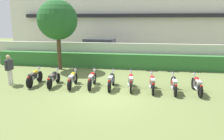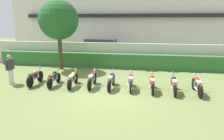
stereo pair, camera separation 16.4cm
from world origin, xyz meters
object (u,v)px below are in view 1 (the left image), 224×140
(motorcycle_in_row_0, at_px, (35,77))
(motorcycle_in_row_1, at_px, (54,78))
(motorcycle_in_row_8, at_px, (197,84))
(motorcycle_in_row_4, at_px, (111,80))
(tree_near_inspector, at_px, (57,20))
(motorcycle_in_row_5, at_px, (131,81))
(parked_car, at_px, (101,49))
(inspector_person, at_px, (9,67))
(motorcycle_in_row_6, at_px, (152,83))
(motorcycle_in_row_2, at_px, (73,79))
(motorcycle_in_row_3, at_px, (92,79))
(motorcycle_in_row_7, at_px, (174,84))

(motorcycle_in_row_0, height_order, motorcycle_in_row_1, motorcycle_in_row_0)
(motorcycle_in_row_8, bearing_deg, motorcycle_in_row_4, 86.35)
(motorcycle_in_row_1, xyz_separation_m, motorcycle_in_row_8, (7.53, -0.05, 0.01))
(tree_near_inspector, bearing_deg, motorcycle_in_row_5, -35.59)
(parked_car, xyz_separation_m, motorcycle_in_row_4, (2.36, -8.58, -0.49))
(motorcycle_in_row_0, bearing_deg, inspector_person, 93.49)
(motorcycle_in_row_8, relative_size, inspector_person, 1.15)
(motorcycle_in_row_1, height_order, motorcycle_in_row_6, motorcycle_in_row_6)
(motorcycle_in_row_2, bearing_deg, motorcycle_in_row_0, 85.48)
(motorcycle_in_row_1, height_order, motorcycle_in_row_3, motorcycle_in_row_3)
(motorcycle_in_row_3, distance_m, motorcycle_in_row_4, 1.06)
(motorcycle_in_row_5, xyz_separation_m, motorcycle_in_row_8, (3.29, -0.11, -0.00))
(motorcycle_in_row_0, distance_m, motorcycle_in_row_3, 3.28)
(parked_car, xyz_separation_m, motorcycle_in_row_8, (6.67, -8.67, -0.49))
(motorcycle_in_row_2, distance_m, motorcycle_in_row_3, 1.07)
(motorcycle_in_row_1, height_order, motorcycle_in_row_5, motorcycle_in_row_5)
(motorcycle_in_row_3, xyz_separation_m, motorcycle_in_row_7, (4.26, -0.14, -0.01))
(motorcycle_in_row_0, xyz_separation_m, motorcycle_in_row_2, (2.22, -0.00, -0.02))
(motorcycle_in_row_8, bearing_deg, motorcycle_in_row_7, 88.72)
(motorcycle_in_row_3, distance_m, motorcycle_in_row_7, 4.26)
(inspector_person, bearing_deg, tree_near_inspector, 73.47)
(motorcycle_in_row_5, distance_m, motorcycle_in_row_7, 2.17)
(motorcycle_in_row_1, height_order, inspector_person, inspector_person)
(motorcycle_in_row_4, xyz_separation_m, motorcycle_in_row_5, (1.03, 0.01, -0.00))
(parked_car, relative_size, motorcycle_in_row_3, 2.46)
(motorcycle_in_row_0, distance_m, inspector_person, 1.50)
(motorcycle_in_row_7, bearing_deg, motorcycle_in_row_4, 87.43)
(motorcycle_in_row_4, distance_m, motorcycle_in_row_8, 4.32)
(motorcycle_in_row_7, bearing_deg, parked_car, 32.06)
(parked_car, relative_size, motorcycle_in_row_7, 2.40)
(tree_near_inspector, relative_size, inspector_person, 2.96)
(motorcycle_in_row_5, distance_m, motorcycle_in_row_6, 1.11)
(motorcycle_in_row_2, xyz_separation_m, motorcycle_in_row_3, (1.07, 0.07, 0.01))
(motorcycle_in_row_4, distance_m, inspector_person, 5.77)
(parked_car, relative_size, motorcycle_in_row_8, 2.39)
(inspector_person, bearing_deg, parked_car, 68.91)
(motorcycle_in_row_0, bearing_deg, motorcycle_in_row_3, -90.89)
(motorcycle_in_row_1, xyz_separation_m, motorcycle_in_row_3, (2.16, 0.07, 0.02))
(motorcycle_in_row_3, distance_m, motorcycle_in_row_5, 2.09)
(tree_near_inspector, height_order, motorcycle_in_row_3, tree_near_inspector)
(motorcycle_in_row_0, bearing_deg, motorcycle_in_row_6, -92.60)
(motorcycle_in_row_2, xyz_separation_m, motorcycle_in_row_8, (6.44, -0.04, 0.01))
(motorcycle_in_row_6, distance_m, inspector_person, 7.88)
(motorcycle_in_row_4, bearing_deg, motorcycle_in_row_6, -92.76)
(motorcycle_in_row_0, bearing_deg, motorcycle_in_row_1, -91.97)
(tree_near_inspector, xyz_separation_m, inspector_person, (-1.23, -4.16, -2.55))
(motorcycle_in_row_0, xyz_separation_m, motorcycle_in_row_7, (7.54, -0.06, -0.02))
(motorcycle_in_row_1, distance_m, inspector_person, 2.59)
(motorcycle_in_row_3, height_order, motorcycle_in_row_8, motorcycle_in_row_3)
(motorcycle_in_row_0, xyz_separation_m, motorcycle_in_row_5, (5.37, 0.06, -0.01))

